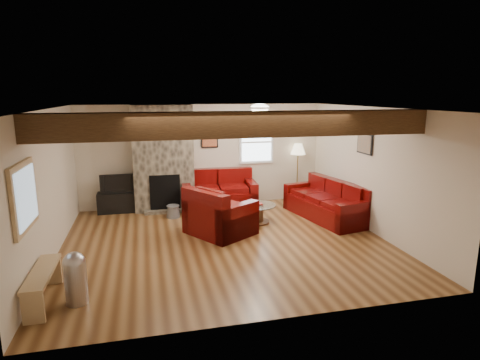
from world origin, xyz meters
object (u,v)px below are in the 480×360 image
at_px(sofa_three, 326,200).
at_px(loveseat, 219,190).
at_px(tv_cabinet, 119,202).
at_px(armchair_red, 220,211).
at_px(floor_lamp, 298,152).
at_px(coffee_table, 257,214).
at_px(television, 118,183).

xyz_separation_m(sofa_three, loveseat, (-2.20, 1.27, 0.05)).
bearing_deg(loveseat, tv_cabinet, 176.29).
height_order(armchair_red, floor_lamp, floor_lamp).
xyz_separation_m(loveseat, floor_lamp, (2.14, 0.32, 0.81)).
height_order(loveseat, coffee_table, loveseat).
relative_size(coffee_table, television, 1.06).
bearing_deg(floor_lamp, loveseat, -171.49).
bearing_deg(television, sofa_three, -19.02).
height_order(loveseat, tv_cabinet, loveseat).
bearing_deg(coffee_table, floor_lamp, 45.35).
bearing_deg(television, coffee_table, -27.38).
bearing_deg(sofa_three, floor_lamp, 170.86).
relative_size(loveseat, television, 2.25).
xyz_separation_m(armchair_red, television, (-2.06, 2.02, 0.23)).
height_order(tv_cabinet, television, television).
bearing_deg(armchair_red, coffee_table, -94.32).
height_order(sofa_three, loveseat, loveseat).
bearing_deg(tv_cabinet, coffee_table, -27.38).
distance_m(loveseat, tv_cabinet, 2.38).
bearing_deg(floor_lamp, armchair_red, -139.94).
height_order(coffee_table, floor_lamp, floor_lamp).
distance_m(armchair_red, coffee_table, 1.05).
distance_m(coffee_table, floor_lamp, 2.43).
height_order(sofa_three, coffee_table, sofa_three).
distance_m(loveseat, television, 2.38).
distance_m(armchair_red, floor_lamp, 3.27).
bearing_deg(tv_cabinet, television, 0.00).
bearing_deg(loveseat, coffee_table, -60.20).
relative_size(armchair_red, television, 1.49).
xyz_separation_m(coffee_table, tv_cabinet, (-2.96, 1.53, 0.04)).
relative_size(sofa_three, armchair_red, 1.85).
distance_m(loveseat, coffee_table, 1.40).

